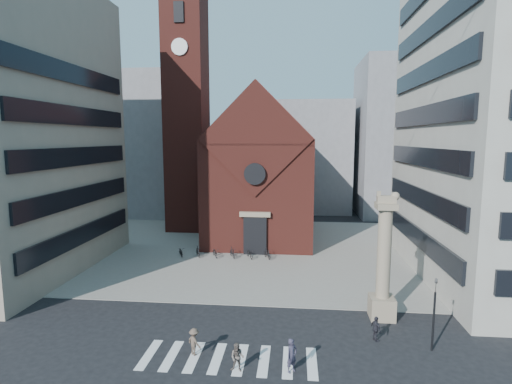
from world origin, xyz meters
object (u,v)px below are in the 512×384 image
lion_column (384,269)px  traffic_light (434,313)px  pedestrian_2 (376,329)px  pedestrian_1 (237,357)px  pedestrian_0 (292,356)px  scooter_0 (181,251)px

lion_column → traffic_light: lion_column is taller
pedestrian_2 → pedestrian_1: bearing=91.9°
pedestrian_1 → pedestrian_0: bearing=12.4°
traffic_light → pedestrian_0: 8.61m
pedestrian_0 → pedestrian_2: (4.99, 3.71, -0.14)m
pedestrian_0 → pedestrian_2: 6.22m
lion_column → pedestrian_2: bearing=-107.6°
lion_column → traffic_light: size_ratio=2.02×
pedestrian_0 → scooter_0: (-11.56, 19.49, -0.39)m
pedestrian_1 → scooter_0: size_ratio=0.87×
pedestrian_1 → pedestrian_2: pedestrian_1 is taller
traffic_light → pedestrian_1: traffic_light is taller
pedestrian_0 → traffic_light: bearing=-24.3°
pedestrian_2 → scooter_0: 22.86m
traffic_light → scooter_0: 25.70m
pedestrian_0 → scooter_0: size_ratio=1.03×
pedestrian_2 → scooter_0: bearing=21.6°
pedestrian_0 → pedestrian_2: pedestrian_0 is taller
lion_column → pedestrian_2: (-1.01, -3.18, -2.70)m
scooter_0 → traffic_light: bearing=-65.1°
pedestrian_0 → pedestrian_1: 2.83m
lion_column → scooter_0: 21.80m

